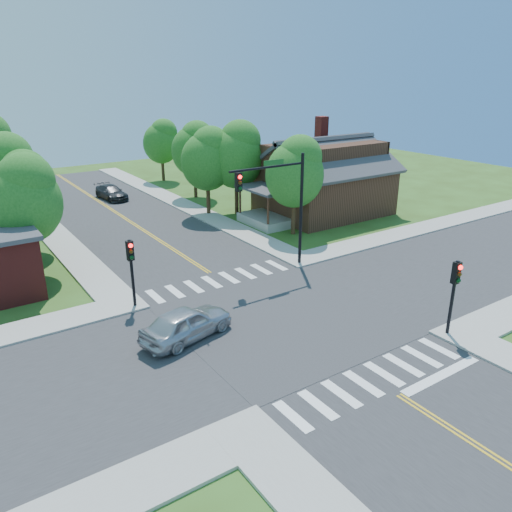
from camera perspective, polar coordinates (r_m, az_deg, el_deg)
ground at (r=25.43m, az=3.03°, el=-7.37°), size 100.00×100.00×0.00m
road_ns at (r=25.42m, az=3.03°, el=-7.33°), size 10.00×90.00×0.04m
road_ew at (r=25.42m, az=3.03°, el=-7.32°), size 90.00×10.00×0.04m
intersection_patch at (r=25.43m, az=3.03°, el=-7.37°), size 10.20×10.20×0.06m
sidewalk_ne at (r=46.30m, az=6.89°, el=5.57°), size 40.00×40.00×0.14m
crosswalk_north at (r=30.09m, az=-4.10°, el=-2.71°), size 8.85×2.00×0.01m
crosswalk_south at (r=21.52m, az=13.31°, el=-13.48°), size 8.85×2.00×0.01m
centerline at (r=25.41m, az=3.04°, el=-7.28°), size 0.30×90.00×0.01m
stop_bar at (r=22.55m, az=20.42°, el=-12.74°), size 4.60×0.45×0.09m
signal_mast_ne at (r=30.14m, az=2.74°, el=6.99°), size 5.30×0.42×7.20m
signal_pole_se at (r=24.64m, az=21.78°, el=-3.02°), size 0.34×0.42×3.80m
signal_pole_nw at (r=26.43m, az=-14.09°, el=-0.56°), size 0.34×0.42×3.80m
house_ne at (r=43.95m, az=7.73°, el=9.10°), size 13.05×8.80×7.11m
tree_e_a at (r=37.44m, az=4.60°, el=9.75°), size 4.43×4.21×7.53m
tree_e_b at (r=43.02m, az=-2.16°, el=11.67°), size 4.75×4.51×8.07m
tree_e_c at (r=49.40m, az=-7.00°, el=12.20°), size 4.38×4.16×7.44m
tree_e_d at (r=57.95m, az=-10.70°, el=12.86°), size 4.06×3.85×6.89m
tree_w_a at (r=32.12m, az=-25.01°, el=6.11°), size 4.44×4.22×7.55m
tree_w_b at (r=38.29m, az=-26.74°, el=8.45°), size 4.76×4.52×8.09m
tree_house at (r=42.94m, az=-5.50°, el=11.16°), size 4.47×4.24×7.59m
tree_bldg at (r=36.77m, az=-25.09°, el=7.23°), size 4.17×3.96×7.08m
car_silver at (r=23.66m, az=-7.94°, el=-7.68°), size 3.96×5.46×1.57m
car_dgrey at (r=50.92m, az=-16.21°, el=6.96°), size 2.76×4.91×1.32m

